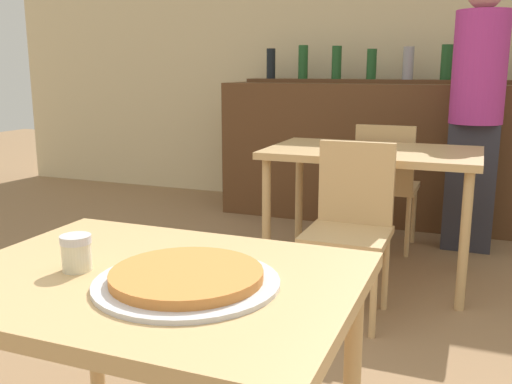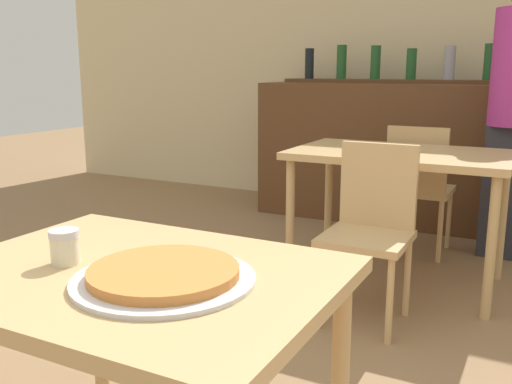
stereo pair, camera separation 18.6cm
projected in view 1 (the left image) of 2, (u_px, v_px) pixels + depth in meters
name	position (u px, v px, depth m)	size (l,w,h in m)	color
wall_back	(397.00, 47.00, 4.88)	(8.00, 0.05, 2.80)	beige
dining_table_near	(154.00, 307.00, 1.42)	(1.00, 0.75, 0.73)	tan
dining_table_far	(372.00, 164.00, 3.28)	(1.19, 0.75, 0.77)	tan
bar_counter	(383.00, 153.00, 4.60)	(2.60, 0.56, 1.10)	brown
bar_back_shelf	(388.00, 73.00, 4.60)	(2.39, 0.24, 0.32)	brown
chair_far_side_front	(351.00, 218.00, 2.82)	(0.40, 0.40, 0.86)	tan
chair_far_side_back	(386.00, 179.00, 3.81)	(0.40, 0.40, 0.86)	tan
pizza_tray	(187.00, 278.00, 1.33)	(0.44, 0.44, 0.04)	silver
cheese_shaker	(76.00, 253.00, 1.42)	(0.08, 0.08, 0.09)	beige
person_standing	(476.00, 105.00, 3.74)	(0.34, 0.34, 1.81)	#2D2D38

